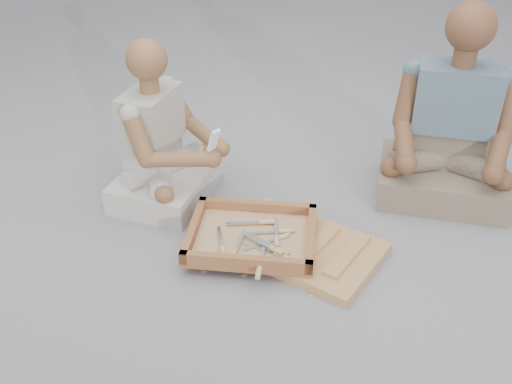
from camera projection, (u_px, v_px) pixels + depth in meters
The scene contains 27 objects.
ground at pixel (236, 281), 2.33m from camera, with size 60.00×60.00×0.00m, color gray.
carved_panel at pixel (302, 247), 2.48m from camera, with size 0.65×0.44×0.04m, color #9A693B.
tool_tray at pixel (252, 236), 2.47m from camera, with size 0.66×0.59×0.07m.
chisel_0 at pixel (234, 253), 2.34m from camera, with size 0.07×0.22×0.02m.
chisel_1 at pixel (272, 249), 2.37m from camera, with size 0.22×0.07×0.02m.
chisel_2 at pixel (259, 269), 2.27m from camera, with size 0.09×0.21×0.02m.
chisel_3 at pixel (278, 249), 2.39m from camera, with size 0.22×0.08×0.02m.
chisel_4 at pixel (277, 255), 2.36m from camera, with size 0.22×0.03×0.02m.
chisel_5 at pixel (278, 239), 2.45m from camera, with size 0.14×0.19×0.02m.
chisel_6 at pixel (276, 239), 2.43m from camera, with size 0.12×0.20×0.02m.
chisel_7 at pixel (282, 232), 2.49m from camera, with size 0.20×0.13×0.02m.
chisel_8 at pixel (222, 249), 2.37m from camera, with size 0.14×0.19×0.02m.
chisel_9 at pixel (262, 222), 2.54m from camera, with size 0.20×0.13×0.02m.
wood_chip_0 at pixel (217, 249), 2.50m from camera, with size 0.02×0.01×0.00m, color tan.
wood_chip_1 at pixel (323, 256), 2.46m from camera, with size 0.02×0.01×0.00m, color tan.
wood_chip_2 at pixel (257, 260), 2.44m from camera, with size 0.02×0.01×0.00m, color tan.
wood_chip_3 at pixel (203, 271), 2.38m from camera, with size 0.02×0.01×0.00m, color tan.
wood_chip_4 at pixel (222, 198), 2.84m from camera, with size 0.02×0.01×0.00m, color tan.
wood_chip_5 at pixel (246, 208), 2.77m from camera, with size 0.02×0.01×0.00m, color tan.
wood_chip_6 at pixel (317, 285), 2.30m from camera, with size 0.02×0.01×0.00m, color tan.
wood_chip_7 at pixel (244, 275), 2.36m from camera, with size 0.02×0.01×0.00m, color tan.
wood_chip_8 at pixel (311, 296), 2.25m from camera, with size 0.02×0.01×0.00m, color tan.
wood_chip_9 at pixel (194, 240), 2.56m from camera, with size 0.02×0.01×0.00m, color tan.
wood_chip_10 at pixel (243, 254), 2.47m from camera, with size 0.02×0.01×0.00m, color tan.
craftsman at pixel (162, 148), 2.72m from camera, with size 0.57×0.56×0.80m.
companion at pixel (449, 137), 2.73m from camera, with size 0.70×0.61×0.95m.
mobile_phone at pixel (214, 140), 2.54m from camera, with size 0.06×0.05×0.11m.
Camera 1 is at (0.88, -1.54, 1.56)m, focal length 40.00 mm.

